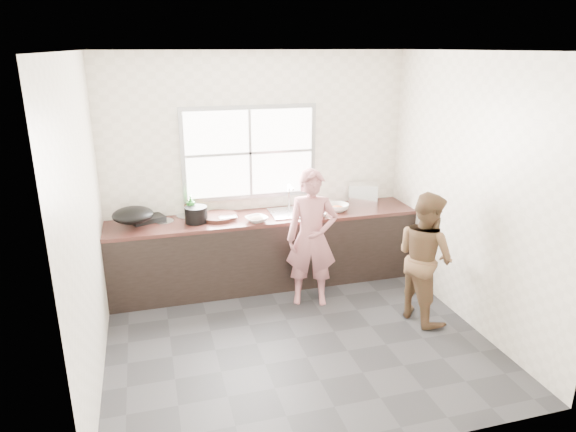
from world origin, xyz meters
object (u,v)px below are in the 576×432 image
object	(u,v)px
woman	(312,242)
black_pot	(196,215)
bottle_brown_short	(202,212)
pot_lid_left	(164,221)
bowl_crabs	(338,208)
dish_rack	(363,194)
bottle_brown_tall	(189,208)
cutting_board	(219,217)
bowl_mince	(257,219)
bowl_held	(320,214)
bottle_green	(191,207)
burner	(145,218)
person_side	(425,257)
glass_jar	(196,211)
pot_lid_right	(188,215)
plate_food	(214,216)
wok	(133,215)

from	to	relation	value
woman	black_pot	bearing A→B (deg)	170.79
bottle_brown_short	pot_lid_left	world-z (taller)	bottle_brown_short
bowl_crabs	dish_rack	size ratio (longest dim) A/B	0.63
bottle_brown_tall	pot_lid_left	world-z (taller)	bottle_brown_tall
cutting_board	bowl_mince	xyz separation A→B (m)	(0.40, -0.24, 0.01)
bowl_held	bottle_green	world-z (taller)	bottle_green
black_pot	cutting_board	bearing A→B (deg)	15.43
bowl_held	black_pot	world-z (taller)	black_pot
black_pot	bowl_crabs	bearing A→B (deg)	-1.27
bottle_green	bottle_brown_short	distance (m)	0.14
bowl_crabs	burner	world-z (taller)	bowl_crabs
dish_rack	woman	bearing A→B (deg)	-119.64
cutting_board	bottle_green	xyz separation A→B (m)	(-0.30, 0.04, 0.13)
person_side	pot_lid_left	distance (m)	2.87
bottle_green	pot_lid_left	xyz separation A→B (m)	(-0.31, 0.01, -0.14)
bowl_held	bottle_brown_tall	distance (m)	1.52
glass_jar	dish_rack	size ratio (longest dim) A/B	0.27
pot_lid_right	bowl_held	bearing A→B (deg)	-16.66
bottle_brown_tall	plate_food	bearing A→B (deg)	-19.64
woman	plate_food	distance (m)	1.21
cutting_board	burner	bearing A→B (deg)	168.03
pot_lid_right	wok	bearing A→B (deg)	-158.34
burner	pot_lid_right	size ratio (longest dim) A/B	1.34
person_side	cutting_board	size ratio (longest dim) A/B	3.23
cutting_board	bowl_held	bearing A→B (deg)	-12.73
cutting_board	pot_lid_left	bearing A→B (deg)	175.23
black_pot	bottle_green	size ratio (longest dim) A/B	0.86
pot_lid_left	woman	bearing A→B (deg)	-24.79
bowl_mince	pot_lid_left	size ratio (longest dim) A/B	1.08
bowl_crabs	pot_lid_right	bearing A→B (deg)	170.54
black_pot	bottle_brown_short	size ratio (longest dim) A/B	1.67
woman	bowl_held	distance (m)	0.49
bowl_mince	pot_lid_right	world-z (taller)	bowl_mince
person_side	bottle_brown_short	distance (m)	2.50
bowl_held	bottle_green	bearing A→B (deg)	168.46
bowl_crabs	glass_jar	xyz separation A→B (m)	(-1.66, 0.29, 0.01)
bottle_brown_short	burner	world-z (taller)	bottle_brown_short
cutting_board	bowl_held	xyz separation A→B (m)	(1.14, -0.26, 0.01)
bottle_green	bottle_brown_tall	size ratio (longest dim) A/B	1.62
bottle_brown_tall	pot_lid_left	xyz separation A→B (m)	(-0.30, -0.13, -0.08)
bowl_crabs	bowl_held	bearing A→B (deg)	-151.12
pot_lid_left	bowl_mince	bearing A→B (deg)	-15.96
plate_food	wok	bearing A→B (deg)	-170.95
bowl_crabs	dish_rack	distance (m)	0.44
bottle_green	glass_jar	size ratio (longest dim) A/B	3.09
glass_jar	pot_lid_right	distance (m)	0.10
glass_jar	pot_lid_left	xyz separation A→B (m)	(-0.37, -0.13, -0.04)
plate_food	wok	world-z (taller)	wok
cutting_board	bottle_green	bearing A→B (deg)	173.06
woman	black_pot	world-z (taller)	woman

